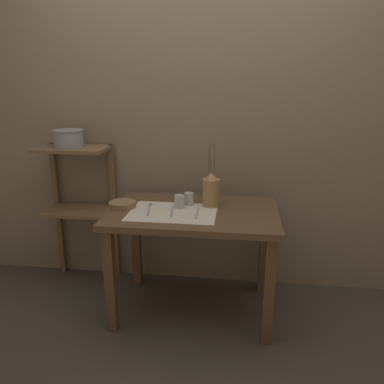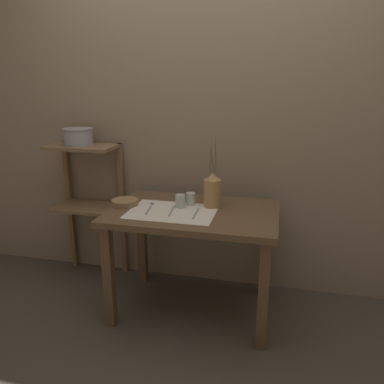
# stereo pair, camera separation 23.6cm
# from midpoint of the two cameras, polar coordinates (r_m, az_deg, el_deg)

# --- Properties ---
(ground_plane) EXTENTS (12.00, 12.00, 0.00)m
(ground_plane) POSITION_cam_midpoint_polar(r_m,az_deg,el_deg) (2.71, -2.37, -17.35)
(ground_plane) COLOR #473F35
(stone_wall_back) EXTENTS (7.00, 0.06, 2.40)m
(stone_wall_back) POSITION_cam_midpoint_polar(r_m,az_deg,el_deg) (2.73, -0.99, 9.95)
(stone_wall_back) COLOR gray
(stone_wall_back) RESTS_ON ground_plane
(wooden_table) EXTENTS (1.07, 0.70, 0.72)m
(wooden_table) POSITION_cam_midpoint_polar(r_m,az_deg,el_deg) (2.43, -2.53, -5.23)
(wooden_table) COLOR brown
(wooden_table) RESTS_ON ground_plane
(wooden_shelf_unit) EXTENTS (0.50, 0.30, 1.06)m
(wooden_shelf_unit) POSITION_cam_midpoint_polar(r_m,az_deg,el_deg) (2.94, -19.10, 0.31)
(wooden_shelf_unit) COLOR brown
(wooden_shelf_unit) RESTS_ON ground_plane
(linen_cloth) EXTENTS (0.55, 0.39, 0.00)m
(linen_cloth) POSITION_cam_midpoint_polar(r_m,az_deg,el_deg) (2.36, -5.81, -3.13)
(linen_cloth) COLOR beige
(linen_cloth) RESTS_ON wooden_table
(pitcher_with_flowers) EXTENTS (0.11, 0.11, 0.45)m
(pitcher_with_flowers) POSITION_cam_midpoint_polar(r_m,az_deg,el_deg) (2.43, 0.17, 0.19)
(pitcher_with_flowers) COLOR #A87F4C
(pitcher_with_flowers) RESTS_ON wooden_table
(wooden_bowl) EXTENTS (0.18, 0.18, 0.04)m
(wooden_bowl) POSITION_cam_midpoint_polar(r_m,az_deg,el_deg) (2.50, -13.24, -1.92)
(wooden_bowl) COLOR #8E6B47
(wooden_bowl) RESTS_ON wooden_table
(glass_tumbler_near) EXTENTS (0.06, 0.06, 0.08)m
(glass_tumbler_near) POSITION_cam_midpoint_polar(r_m,az_deg,el_deg) (2.42, -4.71, -1.48)
(glass_tumbler_near) COLOR #B7C1BC
(glass_tumbler_near) RESTS_ON wooden_table
(glass_tumbler_far) EXTENTS (0.06, 0.06, 0.08)m
(glass_tumbler_far) POSITION_cam_midpoint_polar(r_m,az_deg,el_deg) (2.48, -3.16, -1.07)
(glass_tumbler_far) COLOR #B7C1BC
(glass_tumbler_far) RESTS_ON wooden_table
(spoon_inner) EXTENTS (0.05, 0.21, 0.02)m
(spoon_inner) POSITION_cam_midpoint_polar(r_m,az_deg,el_deg) (2.45, -9.23, -2.34)
(spoon_inner) COLOR #939399
(spoon_inner) RESTS_ON wooden_table
(fork_inner) EXTENTS (0.04, 0.20, 0.00)m
(fork_inner) POSITION_cam_midpoint_polar(r_m,az_deg,el_deg) (2.36, -5.93, -3.02)
(fork_inner) COLOR #939399
(fork_inner) RESTS_ON wooden_table
(fork_outer) EXTENTS (0.02, 0.20, 0.00)m
(fork_outer) POSITION_cam_midpoint_polar(r_m,az_deg,el_deg) (2.32, -2.12, -3.27)
(fork_outer) COLOR #939399
(fork_outer) RESTS_ON wooden_table
(metal_pot_large) EXTENTS (0.22, 0.22, 0.12)m
(metal_pot_large) POSITION_cam_midpoint_polar(r_m,az_deg,el_deg) (2.84, -20.63, 7.71)
(metal_pot_large) COLOR #939399
(metal_pot_large) RESTS_ON wooden_shelf_unit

